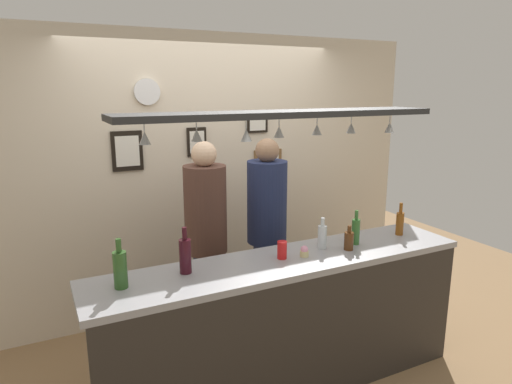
# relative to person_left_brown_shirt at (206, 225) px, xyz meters

# --- Properties ---
(ground_plane) EXTENTS (8.00, 8.00, 0.00)m
(ground_plane) POSITION_rel_person_left_brown_shirt_xyz_m (0.28, -0.44, -1.03)
(ground_plane) COLOR olive
(back_wall) EXTENTS (4.40, 0.06, 2.60)m
(back_wall) POSITION_rel_person_left_brown_shirt_xyz_m (0.28, 0.66, 0.27)
(back_wall) COLOR beige
(back_wall) RESTS_ON ground_plane
(bar_counter) EXTENTS (2.70, 0.55, 0.97)m
(bar_counter) POSITION_rel_person_left_brown_shirt_xyz_m (0.28, -0.94, -0.37)
(bar_counter) COLOR #99999E
(bar_counter) RESTS_ON ground_plane
(overhead_glass_rack) EXTENTS (2.20, 0.36, 0.04)m
(overhead_glass_rack) POSITION_rel_person_left_brown_shirt_xyz_m (0.28, -0.74, 0.91)
(overhead_glass_rack) COLOR black
(hanging_wineglass_far_left) EXTENTS (0.07, 0.07, 0.13)m
(hanging_wineglass_far_left) POSITION_rel_person_left_brown_shirt_xyz_m (-0.61, -0.69, 0.80)
(hanging_wineglass_far_left) COLOR silver
(hanging_wineglass_far_left) RESTS_ON overhead_glass_rack
(hanging_wineglass_left) EXTENTS (0.07, 0.07, 0.13)m
(hanging_wineglass_left) POSITION_rel_person_left_brown_shirt_xyz_m (-0.29, -0.68, 0.80)
(hanging_wineglass_left) COLOR silver
(hanging_wineglass_left) RESTS_ON overhead_glass_rack
(hanging_wineglass_center_left) EXTENTS (0.07, 0.07, 0.13)m
(hanging_wineglass_center_left) POSITION_rel_person_left_brown_shirt_xyz_m (-0.02, -0.81, 0.80)
(hanging_wineglass_center_left) COLOR silver
(hanging_wineglass_center_left) RESTS_ON overhead_glass_rack
(hanging_wineglass_center) EXTENTS (0.07, 0.07, 0.13)m
(hanging_wineglass_center) POSITION_rel_person_left_brown_shirt_xyz_m (0.26, -0.71, 0.80)
(hanging_wineglass_center) COLOR silver
(hanging_wineglass_center) RESTS_ON overhead_glass_rack
(hanging_wineglass_center_right) EXTENTS (0.07, 0.07, 0.13)m
(hanging_wineglass_center_right) POSITION_rel_person_left_brown_shirt_xyz_m (0.58, -0.68, 0.80)
(hanging_wineglass_center_right) COLOR silver
(hanging_wineglass_center_right) RESTS_ON overhead_glass_rack
(hanging_wineglass_right) EXTENTS (0.07, 0.07, 0.13)m
(hanging_wineglass_right) POSITION_rel_person_left_brown_shirt_xyz_m (0.87, -0.69, 0.80)
(hanging_wineglass_right) COLOR silver
(hanging_wineglass_right) RESTS_ON overhead_glass_rack
(hanging_wineglass_far_right) EXTENTS (0.07, 0.07, 0.13)m
(hanging_wineglass_far_right) POSITION_rel_person_left_brown_shirt_xyz_m (1.15, -0.78, 0.80)
(hanging_wineglass_far_right) COLOR silver
(hanging_wineglass_far_right) RESTS_ON overhead_glass_rack
(person_left_brown_shirt) EXTENTS (0.34, 0.34, 1.71)m
(person_left_brown_shirt) POSITION_rel_person_left_brown_shirt_xyz_m (0.00, 0.00, 0.00)
(person_left_brown_shirt) COLOR #2D334C
(person_left_brown_shirt) RESTS_ON ground_plane
(person_middle_navy_shirt) EXTENTS (0.34, 0.34, 1.70)m
(person_middle_navy_shirt) POSITION_rel_person_left_brown_shirt_xyz_m (0.56, 0.00, -0.00)
(person_middle_navy_shirt) COLOR #2D334C
(person_middle_navy_shirt) RESTS_ON ground_plane
(bottle_wine_dark_red) EXTENTS (0.08, 0.08, 0.30)m
(bottle_wine_dark_red) POSITION_rel_person_left_brown_shirt_xyz_m (-0.40, -0.71, 0.06)
(bottle_wine_dark_red) COLOR #380F19
(bottle_wine_dark_red) RESTS_ON bar_counter
(bottle_beer_brown_stubby) EXTENTS (0.07, 0.07, 0.18)m
(bottle_beer_brown_stubby) POSITION_rel_person_left_brown_shirt_xyz_m (0.78, -0.84, 0.01)
(bottle_beer_brown_stubby) COLOR #512D14
(bottle_beer_brown_stubby) RESTS_ON bar_counter
(bottle_soda_clear) EXTENTS (0.06, 0.06, 0.23)m
(bottle_soda_clear) POSITION_rel_person_left_brown_shirt_xyz_m (0.62, -0.72, 0.03)
(bottle_soda_clear) COLOR silver
(bottle_soda_clear) RESTS_ON bar_counter
(bottle_beer_amber_tall) EXTENTS (0.06, 0.06, 0.26)m
(bottle_beer_amber_tall) POSITION_rel_person_left_brown_shirt_xyz_m (1.35, -0.74, 0.04)
(bottle_beer_amber_tall) COLOR brown
(bottle_beer_amber_tall) RESTS_ON bar_counter
(bottle_beer_green_import) EXTENTS (0.06, 0.06, 0.26)m
(bottle_beer_green_import) POSITION_rel_person_left_brown_shirt_xyz_m (0.90, -0.76, 0.04)
(bottle_beer_green_import) COLOR #336B2D
(bottle_beer_green_import) RESTS_ON bar_counter
(bottle_champagne_green) EXTENTS (0.08, 0.08, 0.30)m
(bottle_champagne_green) POSITION_rel_person_left_brown_shirt_xyz_m (-0.81, -0.75, 0.06)
(bottle_champagne_green) COLOR #2D5623
(bottle_champagne_green) RESTS_ON bar_counter
(drink_can) EXTENTS (0.07, 0.07, 0.12)m
(drink_can) POSITION_rel_person_left_brown_shirt_xyz_m (0.26, -0.77, 0.00)
(drink_can) COLOR red
(drink_can) RESTS_ON bar_counter
(cupcake) EXTENTS (0.06, 0.06, 0.08)m
(cupcake) POSITION_rel_person_left_brown_shirt_xyz_m (0.42, -0.81, -0.02)
(cupcake) COLOR beige
(cupcake) RESTS_ON bar_counter
(picture_frame_upper_small) EXTENTS (0.22, 0.02, 0.18)m
(picture_frame_upper_small) POSITION_rel_person_left_brown_shirt_xyz_m (0.77, 0.62, 0.75)
(picture_frame_upper_small) COLOR black
(picture_frame_upper_small) RESTS_ON back_wall
(picture_frame_caricature) EXTENTS (0.26, 0.02, 0.34)m
(picture_frame_caricature) POSITION_rel_person_left_brown_shirt_xyz_m (-0.46, 0.62, 0.55)
(picture_frame_caricature) COLOR black
(picture_frame_caricature) RESTS_ON back_wall
(picture_frame_crest) EXTENTS (0.18, 0.02, 0.26)m
(picture_frame_crest) POSITION_rel_person_left_brown_shirt_xyz_m (0.16, 0.62, 0.60)
(picture_frame_crest) COLOR black
(picture_frame_crest) RESTS_ON back_wall
(picture_frame_lower_pair) EXTENTS (0.30, 0.02, 0.18)m
(picture_frame_lower_pair) POSITION_rel_person_left_brown_shirt_xyz_m (0.89, 0.62, 0.39)
(picture_frame_lower_pair) COLOR brown
(picture_frame_lower_pair) RESTS_ON back_wall
(wall_clock) EXTENTS (0.22, 0.03, 0.22)m
(wall_clock) POSITION_rel_person_left_brown_shirt_xyz_m (-0.27, 0.61, 1.04)
(wall_clock) COLOR white
(wall_clock) RESTS_ON back_wall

